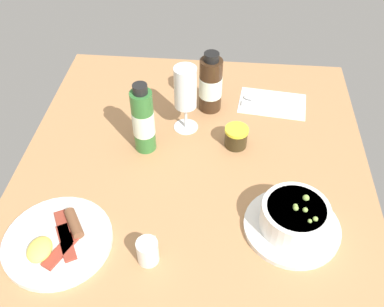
{
  "coord_description": "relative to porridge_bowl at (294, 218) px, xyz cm",
  "views": [
    {
      "loc": [
        -62.76,
        -6.22,
        74.33
      ],
      "look_at": [
        4.42,
        -0.05,
        8.11
      ],
      "focal_mm": 40.23,
      "sensor_mm": 36.0,
      "label": 1
    }
  ],
  "objects": [
    {
      "name": "ground_plane",
      "position": [
        7.83,
        22.08,
        -4.96
      ],
      "size": [
        110.0,
        84.0,
        3.0
      ],
      "primitive_type": "cube",
      "color": "#B27F51"
    },
    {
      "name": "porridge_bowl",
      "position": [
        0.0,
        0.0,
        0.0
      ],
      "size": [
        20.07,
        20.07,
        7.82
      ],
      "color": "white",
      "rests_on": "ground_plane"
    },
    {
      "name": "cutlery_setting",
      "position": [
        42.48,
        2.68,
        -3.2
      ],
      "size": [
        13.91,
        19.57,
        0.9
      ],
      "color": "white",
      "rests_on": "ground_plane"
    },
    {
      "name": "creamer_jug",
      "position": [
        -9.93,
        28.55,
        -0.64
      ],
      "size": [
        4.97,
        4.5,
        5.96
      ],
      "color": "white",
      "rests_on": "ground_plane"
    },
    {
      "name": "wine_glass",
      "position": [
        30.26,
        25.31,
        8.27
      ],
      "size": [
        6.36,
        6.36,
        18.17
      ],
      "color": "white",
      "rests_on": "ground_plane"
    },
    {
      "name": "jam_jar",
      "position": [
        24.6,
        12.17,
        -0.75
      ],
      "size": [
        5.86,
        5.86,
        5.35
      ],
      "color": "#342A15",
      "rests_on": "ground_plane"
    },
    {
      "name": "sauce_bottle_green",
      "position": [
        21.74,
        34.51,
        5.16
      ],
      "size": [
        5.34,
        5.34,
        18.86
      ],
      "color": "#337233",
      "rests_on": "ground_plane"
    },
    {
      "name": "sauce_bottle_brown",
      "position": [
        39.04,
        19.56,
        4.34
      ],
      "size": [
        6.16,
        6.16,
        17.17
      ],
      "color": "#382314",
      "rests_on": "ground_plane"
    },
    {
      "name": "breakfast_plate",
      "position": [
        -8.1,
        47.5,
        -2.49
      ],
      "size": [
        22.07,
        22.07,
        3.7
      ],
      "color": "white",
      "rests_on": "ground_plane"
    }
  ]
}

